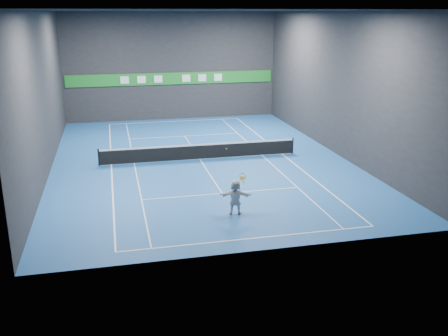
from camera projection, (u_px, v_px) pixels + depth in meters
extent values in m
plane|color=#1C539B|center=(200.00, 159.00, 31.57)|extent=(26.00, 26.00, 0.00)
plane|color=black|center=(198.00, 11.00, 28.89)|extent=(26.00, 26.00, 0.00)
cube|color=#252628|center=(172.00, 67.00, 42.32)|extent=(18.00, 0.10, 9.00)
cube|color=#252628|center=(262.00, 139.00, 18.14)|extent=(18.00, 0.10, 9.00)
cube|color=#252628|center=(43.00, 93.00, 28.30)|extent=(0.10, 26.00, 9.00)
cube|color=#252628|center=(336.00, 84.00, 32.16)|extent=(0.10, 26.00, 9.00)
cube|color=white|center=(252.00, 238.00, 20.51)|extent=(10.98, 0.08, 0.01)
cube|color=white|center=(175.00, 121.00, 42.63)|extent=(10.98, 0.08, 0.01)
cube|color=white|center=(111.00, 165.00, 30.40)|extent=(0.08, 23.78, 0.01)
cube|color=white|center=(282.00, 154.00, 32.75)|extent=(0.08, 23.78, 0.01)
cube|color=white|center=(134.00, 164.00, 30.69)|extent=(0.06, 23.78, 0.01)
cube|color=white|center=(262.00, 155.00, 32.45)|extent=(0.06, 23.78, 0.01)
cube|color=white|center=(222.00, 193.00, 25.62)|extent=(8.23, 0.06, 0.01)
cube|color=white|center=(185.00, 136.00, 37.53)|extent=(8.23, 0.06, 0.01)
cube|color=white|center=(200.00, 159.00, 31.57)|extent=(0.06, 12.80, 0.01)
imported|color=silver|center=(235.00, 197.00, 22.82)|extent=(1.59, 0.86, 1.63)
sphere|color=yellow|center=(226.00, 149.00, 22.11)|extent=(0.07, 0.07, 0.07)
cylinder|color=black|center=(99.00, 157.00, 30.09)|extent=(0.10, 0.10, 1.07)
cylinder|color=black|center=(293.00, 146.00, 32.74)|extent=(0.10, 0.10, 1.07)
cube|color=black|center=(200.00, 152.00, 31.43)|extent=(12.40, 0.03, 0.86)
cube|color=white|center=(200.00, 145.00, 31.29)|extent=(12.40, 0.04, 0.10)
cube|color=#1C8429|center=(172.00, 79.00, 42.57)|extent=(17.64, 0.06, 1.00)
cube|color=white|center=(125.00, 80.00, 41.65)|extent=(0.70, 0.04, 0.60)
cube|color=white|center=(142.00, 80.00, 41.95)|extent=(0.70, 0.04, 0.60)
cube|color=white|center=(158.00, 79.00, 42.25)|extent=(0.70, 0.04, 0.60)
cube|color=white|center=(186.00, 78.00, 42.77)|extent=(0.70, 0.04, 0.60)
cube|color=white|center=(202.00, 78.00, 43.07)|extent=(0.70, 0.04, 0.60)
cube|color=white|center=(218.00, 77.00, 43.37)|extent=(0.70, 0.04, 0.60)
torus|color=#AF1F12|center=(243.00, 176.00, 22.65)|extent=(0.43, 0.36, 0.27)
cylinder|color=#B1CC48|center=(242.00, 178.00, 22.68)|extent=(0.37, 0.32, 0.20)
cylinder|color=#B61813|center=(241.00, 179.00, 22.68)|extent=(0.07, 0.13, 0.17)
cylinder|color=yellow|center=(243.00, 183.00, 22.73)|extent=(0.13, 0.17, 0.24)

